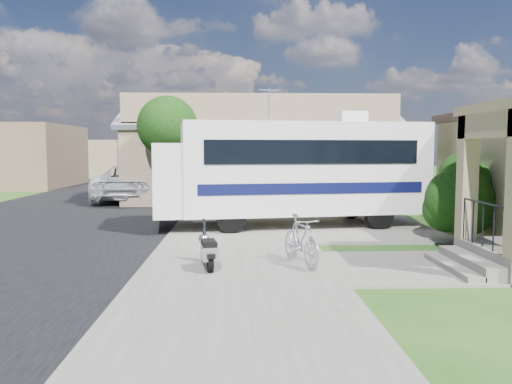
{
  "coord_description": "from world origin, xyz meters",
  "views": [
    {
      "loc": [
        -0.98,
        -11.09,
        2.49
      ],
      "look_at": [
        -0.5,
        2.5,
        1.3
      ],
      "focal_mm": 35.0,
      "sensor_mm": 36.0,
      "label": 1
    }
  ],
  "objects_px": {
    "pickup_truck": "(132,183)",
    "van": "(150,174)",
    "garden_hose": "(455,258)",
    "motorhome": "(292,169)",
    "bicycle": "(301,243)",
    "shrub": "(460,197)",
    "scooter": "(208,250)"
  },
  "relations": [
    {
      "from": "shrub",
      "to": "garden_hose",
      "type": "relative_size",
      "value": 5.22
    },
    {
      "from": "bicycle",
      "to": "pickup_truck",
      "type": "distance_m",
      "value": 15.12
    },
    {
      "from": "pickup_truck",
      "to": "van",
      "type": "relative_size",
      "value": 1.03
    },
    {
      "from": "pickup_truck",
      "to": "van",
      "type": "height_order",
      "value": "van"
    },
    {
      "from": "motorhome",
      "to": "scooter",
      "type": "distance_m",
      "value": 6.33
    },
    {
      "from": "garden_hose",
      "to": "van",
      "type": "bearing_deg",
      "value": 116.12
    },
    {
      "from": "pickup_truck",
      "to": "garden_hose",
      "type": "xyz_separation_m",
      "value": [
        9.82,
        -13.39,
        -0.75
      ]
    },
    {
      "from": "garden_hose",
      "to": "motorhome",
      "type": "bearing_deg",
      "value": 120.33
    },
    {
      "from": "van",
      "to": "scooter",
      "type": "bearing_deg",
      "value": -67.44
    },
    {
      "from": "shrub",
      "to": "van",
      "type": "distance_m",
      "value": 21.94
    },
    {
      "from": "motorhome",
      "to": "van",
      "type": "height_order",
      "value": "motorhome"
    },
    {
      "from": "bicycle",
      "to": "garden_hose",
      "type": "distance_m",
      "value": 3.47
    },
    {
      "from": "bicycle",
      "to": "motorhome",
      "type": "bearing_deg",
      "value": 69.36
    },
    {
      "from": "bicycle",
      "to": "garden_hose",
      "type": "xyz_separation_m",
      "value": [
        3.43,
        0.3,
        -0.42
      ]
    },
    {
      "from": "scooter",
      "to": "garden_hose",
      "type": "height_order",
      "value": "scooter"
    },
    {
      "from": "motorhome",
      "to": "shrub",
      "type": "bearing_deg",
      "value": -42.64
    },
    {
      "from": "van",
      "to": "garden_hose",
      "type": "bearing_deg",
      "value": -54.25
    },
    {
      "from": "motorhome",
      "to": "scooter",
      "type": "bearing_deg",
      "value": -120.18
    },
    {
      "from": "shrub",
      "to": "garden_hose",
      "type": "bearing_deg",
      "value": -115.91
    },
    {
      "from": "shrub",
      "to": "scooter",
      "type": "distance_m",
      "value": 7.12
    },
    {
      "from": "motorhome",
      "to": "scooter",
      "type": "xyz_separation_m",
      "value": [
        -2.33,
        -5.7,
        -1.43
      ]
    },
    {
      "from": "motorhome",
      "to": "van",
      "type": "relative_size",
      "value": 1.46
    },
    {
      "from": "scooter",
      "to": "van",
      "type": "xyz_separation_m",
      "value": [
        -4.95,
        21.56,
        0.44
      ]
    },
    {
      "from": "motorhome",
      "to": "bicycle",
      "type": "relative_size",
      "value": 5.04
    },
    {
      "from": "van",
      "to": "pickup_truck",
      "type": "bearing_deg",
      "value": -76.7
    },
    {
      "from": "van",
      "to": "bicycle",
      "type": "bearing_deg",
      "value": -62.5
    },
    {
      "from": "scooter",
      "to": "garden_hose",
      "type": "xyz_separation_m",
      "value": [
        5.36,
        0.53,
        -0.32
      ]
    },
    {
      "from": "shrub",
      "to": "pickup_truck",
      "type": "relative_size",
      "value": 0.39
    },
    {
      "from": "pickup_truck",
      "to": "van",
      "type": "bearing_deg",
      "value": -88.55
    },
    {
      "from": "bicycle",
      "to": "van",
      "type": "xyz_separation_m",
      "value": [
        -6.88,
        21.33,
        0.34
      ]
    },
    {
      "from": "scooter",
      "to": "pickup_truck",
      "type": "xyz_separation_m",
      "value": [
        -4.46,
        13.92,
        0.43
      ]
    },
    {
      "from": "pickup_truck",
      "to": "bicycle",
      "type": "bearing_deg",
      "value": 112.78
    }
  ]
}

